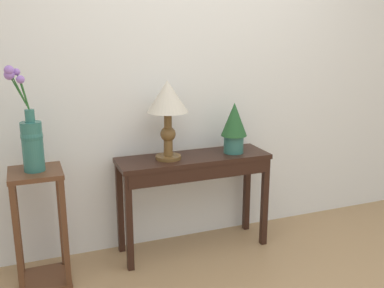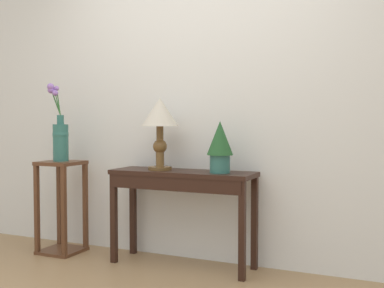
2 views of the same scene
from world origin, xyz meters
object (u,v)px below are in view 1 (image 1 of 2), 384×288
Objects in this scene: potted_plant_on_console at (234,125)px; pedestal_stand_left at (40,228)px; flower_vase_tall at (31,137)px; console_table at (195,172)px; table_lamp at (168,103)px.

potted_plant_on_console is 1.53m from pedestal_stand_left.
pedestal_stand_left is (-1.42, -0.06, -0.56)m from potted_plant_on_console.
flower_vase_tall is (-1.43, -0.06, 0.05)m from potted_plant_on_console.
console_table is at bearing 2.98° from pedestal_stand_left.
table_lamp is at bearing 4.99° from flower_vase_tall.
table_lamp is 0.86× the size of flower_vase_tall.
potted_plant_on_console is at bearing -2.37° from table_lamp.
potted_plant_on_console reaches higher than pedestal_stand_left.
flower_vase_tall reaches higher than pedestal_stand_left.
pedestal_stand_left is 1.19× the size of flower_vase_tall.
pedestal_stand_left is at bearing -177.65° from potted_plant_on_console.
console_table is at bearing -6.39° from table_lamp.
potted_plant_on_console is (0.32, 0.00, 0.33)m from console_table.
potted_plant_on_console reaches higher than console_table.
flower_vase_tall is at bearing -177.01° from console_table.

